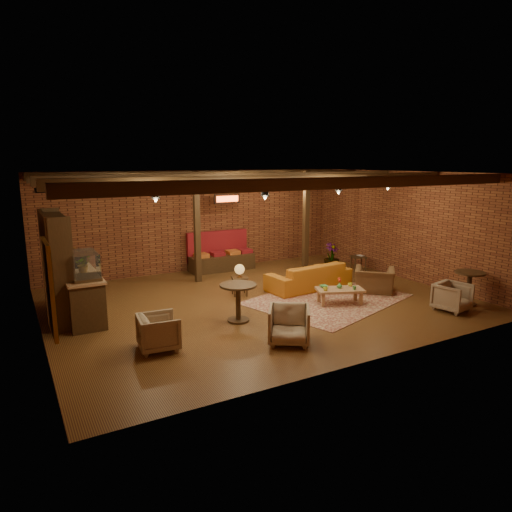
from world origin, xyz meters
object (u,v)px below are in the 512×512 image
armchair_right (375,276)px  armchair_far (453,296)px  coffee_table (339,290)px  armchair_b (289,323)px  sofa (309,276)px  side_table_lamp (240,272)px  round_table_left (238,296)px  side_table_book (358,257)px  round_table_right (469,283)px  plant_tall (332,230)px  armchair_a (159,330)px

armchair_right → armchair_far: armchair_right is taller
coffee_table → armchair_b: armchair_b is taller
sofa → armchair_right: (1.34, -1.16, 0.09)m
armchair_right → armchair_far: 2.13m
sofa → side_table_lamp: size_ratio=2.91×
round_table_left → side_table_book: 5.98m
armchair_right → round_table_left: bearing=47.3°
side_table_lamp → armchair_far: (3.84, -3.56, -0.27)m
side_table_lamp → round_table_right: 5.73m
plant_tall → armchair_right: bearing=-102.9°
coffee_table → side_table_lamp: 2.62m
side_table_lamp → plant_tall: (3.92, 1.12, 0.68)m
round_table_left → side_table_book: size_ratio=1.51×
side_table_lamp → armchair_b: 3.40m
armchair_right → side_table_book: armchair_right is taller
round_table_right → plant_tall: size_ratio=0.32×
side_table_lamp → side_table_book: size_ratio=1.50×
armchair_a → coffee_table: bearing=-77.2°
round_table_right → plant_tall: 4.67m
round_table_right → round_table_left: bearing=163.0°
coffee_table → side_table_book: size_ratio=2.27×
round_table_right → plant_tall: bearing=98.2°
round_table_left → armchair_far: round_table_left is taller
round_table_left → side_table_lamp: bearing=62.2°
armchair_b → plant_tall: size_ratio=0.31×
side_table_book → armchair_right: bearing=-121.2°
coffee_table → round_table_left: (-2.75, 0.10, 0.22)m
side_table_lamp → armchair_a: side_table_lamp is taller
armchair_right → round_table_right: bearing=166.7°
armchair_right → round_table_right: (1.26, -1.95, 0.11)m
side_table_lamp → sofa: bearing=-9.7°
armchair_right → armchair_far: (0.52, -2.06, -0.08)m
armchair_b → round_table_right: 5.20m
coffee_table → round_table_right: bearing=-29.9°
armchair_b → round_table_right: size_ratio=0.97×
plant_tall → side_table_lamp: bearing=-164.0°
sofa → armchair_b: bearing=44.0°
coffee_table → armchair_b: size_ratio=1.58×
side_table_book → armchair_b: bearing=-143.0°
round_table_right → armchair_far: bearing=-170.9°
side_table_book → armchair_a: bearing=-158.3°
side_table_lamp → side_table_book: side_table_lamp is taller
armchair_far → sofa: bearing=108.8°
side_table_book → plant_tall: (-0.65, 0.55, 0.86)m
armchair_right → coffee_table: bearing=57.5°
round_table_left → round_table_right: size_ratio=1.02×
side_table_lamp → round_table_right: bearing=-36.9°
side_table_lamp → armchair_far: 5.24m
side_table_lamp → armchair_b: side_table_lamp is taller
sofa → side_table_book: size_ratio=4.35×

